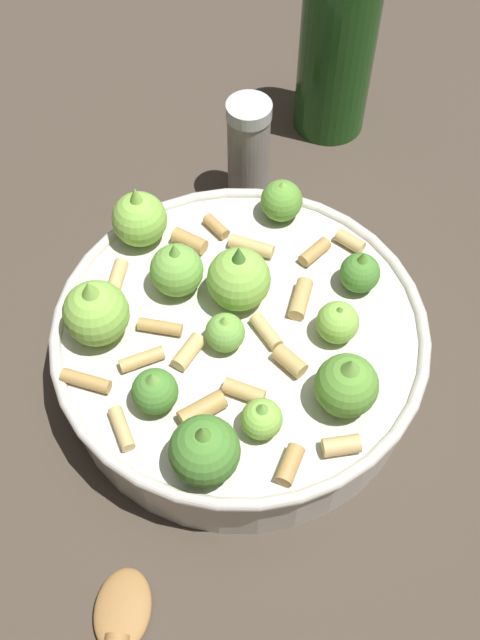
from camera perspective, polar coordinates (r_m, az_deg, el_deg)
name	(u,v)px	position (r m, az deg, el deg)	size (l,w,h in m)	color
ground_plane	(240,368)	(0.58, 0.00, -3.66)	(2.40, 2.40, 0.00)	#42382D
cooking_pan	(237,342)	(0.54, -0.25, -1.67)	(0.27, 0.27, 0.11)	beige
pepper_shaker	(248,151)	(0.65, 0.65, 12.66)	(0.04, 0.04, 0.10)	gray
olive_oil_bottle	(339,34)	(0.70, 7.49, 20.66)	(0.07, 0.07, 0.23)	#1E4C19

